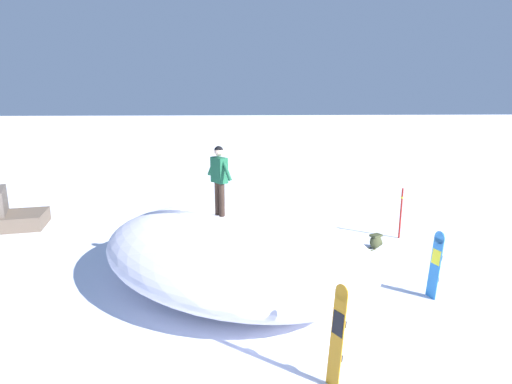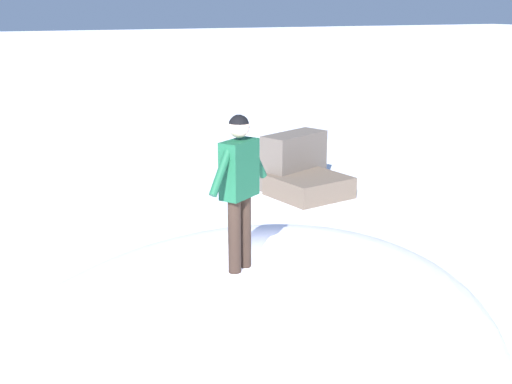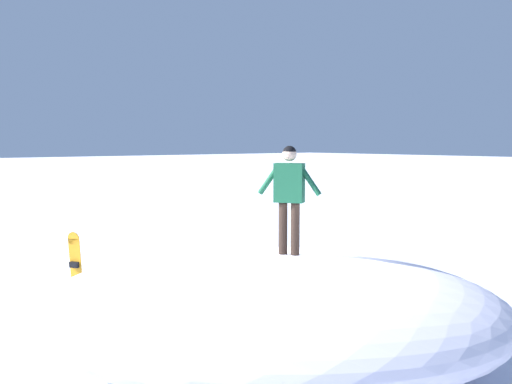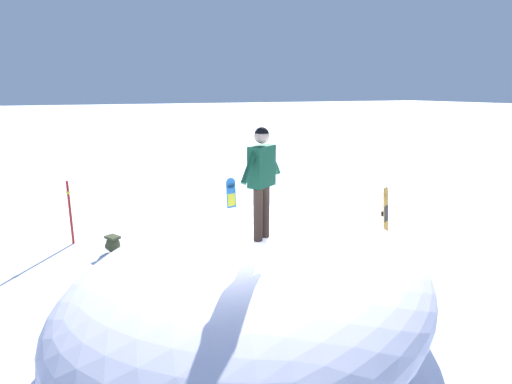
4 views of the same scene
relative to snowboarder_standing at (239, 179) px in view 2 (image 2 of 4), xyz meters
The scene contains 3 objects.
snow_mound 1.91m from the snowboarder_standing, 163.00° to the left, with size 7.44×5.57×1.70m, color white.
snowboarder_standing is the anchor object (origin of this frame).
rock_outcrop 9.49m from the snowboarder_standing, 32.94° to the right, with size 2.52×1.99×1.40m.
Camera 2 is at (-6.09, 3.01, 4.50)m, focal length 46.09 mm.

